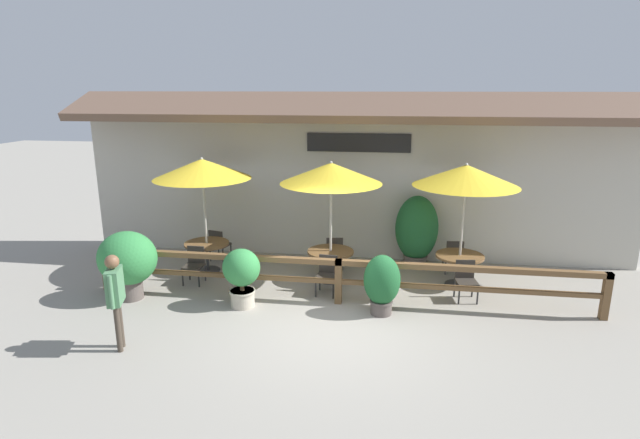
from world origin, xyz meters
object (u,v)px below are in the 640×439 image
patio_umbrella_middle (331,173)px  potted_plant_small_flowering (128,260)px  chair_near_wallside (219,244)px  potted_plant_corner_fern (242,273)px  patio_umbrella_near (202,169)px  chair_middle_streetside (327,273)px  potted_plant_broad_leaf (417,230)px  chair_middle_wallside (334,251)px  chair_far_streetside (466,279)px  pedestrian (115,290)px  dining_table_middle (331,257)px  patio_umbrella_far (466,176)px  dining_table_near (207,248)px  chair_near_streetside (194,263)px  dining_table_far (459,261)px  chair_far_wallside (453,255)px  potted_plant_entrance_palm (382,283)px

patio_umbrella_middle → potted_plant_small_flowering: bearing=-158.0°
chair_near_wallside → potted_plant_corner_fern: bearing=132.1°
patio_umbrella_near → chair_middle_streetside: patio_umbrella_near is taller
chair_near_wallside → potted_plant_broad_leaf: size_ratio=0.46×
chair_middle_wallside → potted_plant_small_flowering: (-4.05, -2.39, 0.39)m
chair_far_streetside → pedestrian: (-6.07, -2.99, 0.63)m
dining_table_middle → patio_umbrella_far: 3.47m
dining_table_near → chair_near_wallside: 0.76m
patio_umbrella_middle → chair_far_streetside: 3.64m
patio_umbrella_near → dining_table_near: (0.00, -0.00, -1.93)m
chair_near_streetside → chair_middle_wallside: 3.32m
dining_table_middle → dining_table_far: (2.89, 0.12, 0.00)m
patio_umbrella_near → chair_near_streetside: bearing=-91.5°
chair_middle_streetside → dining_table_far: chair_middle_streetside is taller
dining_table_near → potted_plant_small_flowering: (-1.02, -1.80, 0.27)m
dining_table_middle → dining_table_far: bearing=2.4°
chair_middle_wallside → dining_table_far: chair_middle_wallside is taller
patio_umbrella_far → dining_table_far: patio_umbrella_far is taller
patio_umbrella_middle → potted_plant_corner_fern: 2.92m
chair_far_streetside → potted_plant_corner_fern: 4.65m
chair_far_streetside → chair_far_wallside: size_ratio=1.00×
patio_umbrella_near → potted_plant_small_flowering: (-1.02, -1.80, -1.66)m
chair_far_streetside → potted_plant_entrance_palm: (-1.73, -0.95, 0.19)m
potted_plant_small_flowering → patio_umbrella_far: bearing=14.2°
patio_umbrella_middle → dining_table_middle: patio_umbrella_middle is taller
chair_far_wallside → potted_plant_corner_fern: (-4.44, -2.56, 0.25)m
dining_table_far → pedestrian: size_ratio=0.63×
chair_far_wallside → patio_umbrella_middle: bearing=12.9°
patio_umbrella_middle → potted_plant_broad_leaf: patio_umbrella_middle is taller
dining_table_far → chair_near_streetside: bearing=-173.3°
potted_plant_small_flowering → chair_far_wallside: bearing=20.1°
patio_umbrella_middle → chair_middle_streetside: bearing=-88.5°
patio_umbrella_near → dining_table_near: bearing=-45.0°
patio_umbrella_far → pedestrian: 7.25m
chair_near_wallside → pedestrian: 4.61m
patio_umbrella_middle → potted_plant_broad_leaf: bearing=32.6°
dining_table_middle → chair_far_wallside: 2.99m
patio_umbrella_near → dining_table_far: bearing=-0.5°
chair_middle_streetside → chair_far_wallside: 3.28m
patio_umbrella_middle → potted_plant_entrance_palm: bearing=-53.1°
dining_table_middle → chair_middle_wallside: size_ratio=1.28×
patio_umbrella_middle → dining_table_far: size_ratio=2.61×
chair_far_wallside → potted_plant_broad_leaf: (-0.87, 0.37, 0.47)m
dining_table_near → patio_umbrella_far: 6.22m
chair_near_wallside → dining_table_middle: chair_near_wallside is taller
potted_plant_small_flowering → dining_table_far: bearing=14.2°
dining_table_middle → patio_umbrella_far: size_ratio=0.38×
patio_umbrella_near → dining_table_far: patio_umbrella_near is taller
chair_middle_wallside → potted_plant_broad_leaf: size_ratio=0.46×
patio_umbrella_far → pedestrian: size_ratio=1.64×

